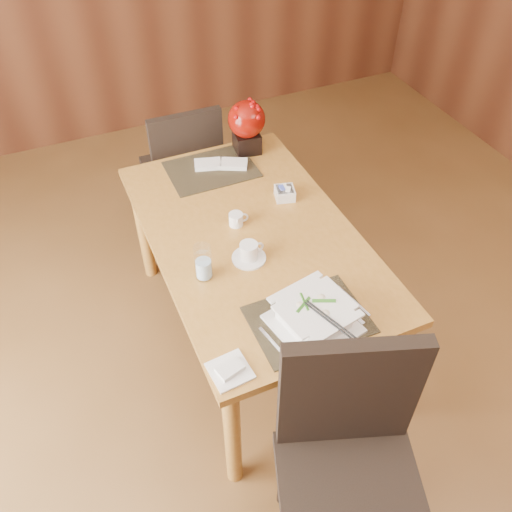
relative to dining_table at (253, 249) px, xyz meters
name	(u,v)px	position (x,y,z in m)	size (l,w,h in m)	color
ground	(303,426)	(0.00, -0.60, -0.65)	(6.00, 6.00, 0.00)	brown
dining_table	(253,249)	(0.00, 0.00, 0.00)	(0.90, 1.50, 0.75)	#B47B32
placemat_near	(309,320)	(0.00, -0.55, 0.10)	(0.45, 0.33, 0.01)	black
placemat_far	(212,169)	(0.00, 0.55, 0.10)	(0.45, 0.33, 0.01)	black
soup_setting	(314,316)	(0.00, -0.58, 0.16)	(0.35, 0.35, 0.12)	white
coffee_cup	(249,253)	(-0.08, -0.14, 0.13)	(0.15, 0.15, 0.09)	white
water_glass	(203,262)	(-0.29, -0.16, 0.18)	(0.07, 0.07, 0.17)	silver
creamer_jug	(236,219)	(-0.05, 0.09, 0.13)	(0.09, 0.09, 0.06)	white
sugar_caddy	(285,193)	(0.25, 0.18, 0.12)	(0.09, 0.09, 0.06)	white
berry_decor	(247,124)	(0.24, 0.64, 0.26)	(0.20, 0.20, 0.29)	black
napkins_far	(223,164)	(0.06, 0.55, 0.12)	(0.28, 0.10, 0.02)	white
bread_plate	(230,371)	(-0.37, -0.65, 0.10)	(0.14, 0.14, 0.01)	white
near_chair	(350,457)	(-0.09, -1.05, -0.05)	(0.64, 0.64, 1.08)	black
far_chair	(184,166)	(-0.04, 0.95, -0.13)	(0.44, 0.45, 0.93)	black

